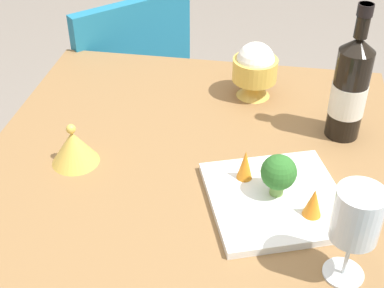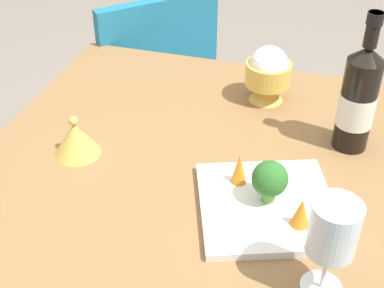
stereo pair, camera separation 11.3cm
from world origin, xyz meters
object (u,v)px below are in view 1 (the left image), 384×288
at_px(rice_bowl_lid, 74,147).
at_px(carrot_garnish_left, 313,202).
at_px(chair_by_wall, 126,85).
at_px(carrot_garnish_right, 245,165).
at_px(wine_glass, 357,217).
at_px(broccoli_floret, 279,173).
at_px(rice_bowl, 255,69).
at_px(wine_bottle, 350,88).
at_px(serving_plate, 276,199).

xyz_separation_m(rice_bowl_lid, carrot_garnish_left, (-0.49, 0.10, 0.01)).
bearing_deg(chair_by_wall, carrot_garnish_right, -102.72).
height_order(rice_bowl_lid, carrot_garnish_left, rice_bowl_lid).
xyz_separation_m(chair_by_wall, wine_glass, (-0.63, 0.92, 0.35)).
relative_size(broccoli_floret, carrot_garnish_right, 1.33).
relative_size(wine_glass, rice_bowl, 1.26).
distance_m(wine_glass, broccoli_floret, 0.21).
bearing_deg(wine_glass, wine_bottle, -92.79).
height_order(carrot_garnish_left, carrot_garnish_right, carrot_garnish_right).
bearing_deg(rice_bowl_lid, wine_bottle, -160.66).
xyz_separation_m(wine_glass, serving_plate, (0.12, -0.16, -0.12)).
bearing_deg(rice_bowl_lid, broccoli_floret, 173.01).
xyz_separation_m(rice_bowl, carrot_garnish_right, (-0.01, 0.35, -0.03)).
xyz_separation_m(rice_bowl, carrot_garnish_left, (-0.14, 0.43, -0.03)).
bearing_deg(carrot_garnish_right, wine_glass, 131.70).
bearing_deg(carrot_garnish_left, wine_bottle, -103.68).
height_order(wine_glass, serving_plate, wine_glass).
height_order(rice_bowl, carrot_garnish_right, rice_bowl).
height_order(chair_by_wall, wine_bottle, wine_bottle).
bearing_deg(wine_bottle, broccoli_floret, 60.92).
bearing_deg(wine_glass, broccoli_floret, -54.86).
bearing_deg(chair_by_wall, carrot_garnish_left, -98.99).
distance_m(wine_bottle, rice_bowl_lid, 0.60).
bearing_deg(wine_bottle, carrot_garnish_left, 76.32).
height_order(wine_bottle, broccoli_floret, wine_bottle).
xyz_separation_m(rice_bowl_lid, broccoli_floret, (-0.42, 0.05, 0.03)).
height_order(wine_glass, carrot_garnish_right, wine_glass).
distance_m(chair_by_wall, serving_plate, 0.95).
relative_size(chair_by_wall, rice_bowl, 6.00).
xyz_separation_m(rice_bowl, broccoli_floret, (-0.07, 0.38, -0.01)).
bearing_deg(wine_bottle, carrot_garnish_right, 46.10).
relative_size(serving_plate, carrot_garnish_left, 5.47).
bearing_deg(carrot_garnish_right, wine_bottle, -133.90).
bearing_deg(serving_plate, wine_bottle, -118.23).
distance_m(rice_bowl_lid, broccoli_floret, 0.42).
distance_m(wine_bottle, rice_bowl, 0.25).
height_order(wine_glass, rice_bowl, wine_glass).
bearing_deg(wine_glass, chair_by_wall, -55.34).
height_order(serving_plate, carrot_garnish_left, carrot_garnish_left).
bearing_deg(carrot_garnish_left, chair_by_wall, -53.88).
relative_size(chair_by_wall, wine_glass, 4.75).
xyz_separation_m(rice_bowl, rice_bowl_lid, (0.35, 0.33, -0.04)).
height_order(chair_by_wall, serving_plate, chair_by_wall).
bearing_deg(wine_glass, rice_bowl, -71.11).
xyz_separation_m(serving_plate, carrot_garnish_right, (0.07, -0.04, 0.04)).
bearing_deg(serving_plate, rice_bowl_lid, -8.01).
height_order(chair_by_wall, rice_bowl, rice_bowl).
distance_m(wine_bottle, wine_glass, 0.41).
distance_m(rice_bowl, rice_bowl_lid, 0.48).
distance_m(chair_by_wall, carrot_garnish_right, 0.89).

